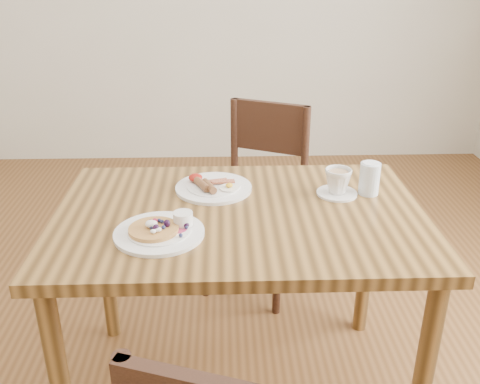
{
  "coord_description": "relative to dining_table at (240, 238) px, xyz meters",
  "views": [
    {
      "loc": [
        -0.05,
        -1.55,
        1.52
      ],
      "look_at": [
        0.0,
        0.0,
        0.82
      ],
      "focal_mm": 40.0,
      "sensor_mm": 36.0,
      "label": 1
    }
  ],
  "objects": [
    {
      "name": "dining_table",
      "position": [
        0.0,
        0.0,
        0.0
      ],
      "size": [
        1.2,
        0.8,
        0.75
      ],
      "color": "brown",
      "rests_on": "ground"
    },
    {
      "name": "pancake_plate",
      "position": [
        -0.24,
        -0.14,
        0.11
      ],
      "size": [
        0.27,
        0.27,
        0.06
      ],
      "color": "white",
      "rests_on": "dining_table"
    },
    {
      "name": "breakfast_plate",
      "position": [
        -0.09,
        0.18,
        0.11
      ],
      "size": [
        0.27,
        0.27,
        0.04
      ],
      "color": "white",
      "rests_on": "dining_table"
    },
    {
      "name": "water_glass",
      "position": [
        0.45,
        0.13,
        0.16
      ],
      "size": [
        0.07,
        0.07,
        0.11
      ],
      "primitive_type": "cylinder",
      "color": "silver",
      "rests_on": "dining_table"
    },
    {
      "name": "chair_far",
      "position": [
        0.12,
        0.75,
        -0.16
      ],
      "size": [
        0.56,
        0.56,
        0.88
      ],
      "rotation": [
        0.0,
        0.0,
        2.71
      ],
      "color": "#392115",
      "rests_on": "ground"
    },
    {
      "name": "teacup_saucer",
      "position": [
        0.34,
        0.12,
        0.14
      ],
      "size": [
        0.14,
        0.14,
        0.09
      ],
      "color": "white",
      "rests_on": "dining_table"
    }
  ]
}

